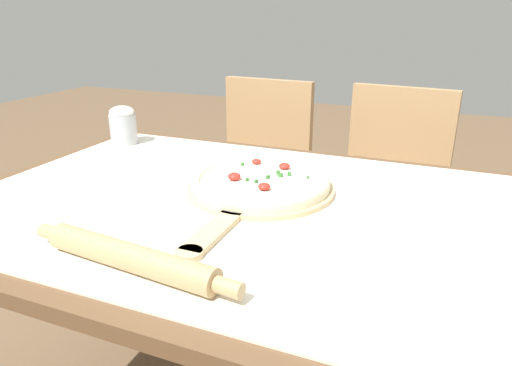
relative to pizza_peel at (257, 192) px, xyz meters
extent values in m
cube|color=brown|center=(-0.02, -0.05, -0.03)|extent=(1.30, 0.91, 0.03)
cylinder|color=brown|center=(-0.62, 0.35, -0.39)|extent=(0.06, 0.06, 0.70)
cylinder|color=brown|center=(0.57, 0.35, -0.39)|extent=(0.06, 0.06, 0.70)
cube|color=white|center=(-0.02, -0.05, -0.01)|extent=(1.22, 0.83, 0.00)
cylinder|color=#D6B784|center=(0.00, 0.02, 0.00)|extent=(0.35, 0.35, 0.01)
cube|color=#D6B784|center=(0.00, -0.22, 0.00)|extent=(0.04, 0.19, 0.01)
cylinder|color=#D6B784|center=(0.00, -0.31, 0.00)|extent=(0.05, 0.05, 0.01)
cylinder|color=beige|center=(0.00, 0.02, 0.01)|extent=(0.32, 0.32, 0.02)
torus|color=beige|center=(0.00, 0.02, 0.02)|extent=(0.32, 0.32, 0.02)
cylinder|color=white|center=(0.00, 0.02, 0.02)|extent=(0.28, 0.28, 0.00)
ellipsoid|color=red|center=(0.03, -0.04, 0.03)|extent=(0.03, 0.03, 0.02)
ellipsoid|color=red|center=(-0.05, -0.01, 0.03)|extent=(0.03, 0.03, 0.02)
ellipsoid|color=red|center=(0.03, 0.11, 0.03)|extent=(0.03, 0.03, 0.01)
ellipsoid|color=red|center=(-0.05, 0.12, 0.03)|extent=(0.02, 0.02, 0.01)
cube|color=#387533|center=(-0.02, -0.01, 0.03)|extent=(0.01, 0.01, 0.01)
cube|color=#387533|center=(0.04, 0.05, 0.03)|extent=(0.01, 0.01, 0.01)
cube|color=#387533|center=(0.10, 0.06, 0.03)|extent=(0.01, 0.01, 0.01)
cube|color=#387533|center=(0.03, 0.06, 0.03)|extent=(0.01, 0.01, 0.01)
cube|color=#387533|center=(0.02, 0.03, 0.03)|extent=(0.01, 0.01, 0.01)
cube|color=#387533|center=(0.00, -0.01, 0.03)|extent=(0.01, 0.01, 0.01)
cube|color=#387533|center=(0.06, 0.06, 0.03)|extent=(0.01, 0.01, 0.01)
cube|color=#387533|center=(-0.08, 0.09, 0.03)|extent=(0.01, 0.01, 0.01)
cylinder|color=tan|center=(-0.07, -0.39, 0.02)|extent=(0.33, 0.08, 0.05)
cylinder|color=tan|center=(-0.25, -0.37, 0.02)|extent=(0.05, 0.03, 0.03)
cylinder|color=tan|center=(0.12, -0.41, 0.02)|extent=(0.05, 0.03, 0.03)
cube|color=tan|center=(-0.30, 0.65, -0.31)|extent=(0.43, 0.43, 0.02)
cube|color=tan|center=(-0.29, 0.83, -0.08)|extent=(0.38, 0.06, 0.44)
cylinder|color=tan|center=(-0.47, 0.50, -0.53)|extent=(0.04, 0.04, 0.42)
cylinder|color=tan|center=(-0.15, 0.48, -0.53)|extent=(0.04, 0.04, 0.42)
cylinder|color=tan|center=(-0.45, 0.82, -0.53)|extent=(0.04, 0.04, 0.42)
cylinder|color=tan|center=(-0.13, 0.80, -0.53)|extent=(0.04, 0.04, 0.42)
cube|color=tan|center=(0.22, 0.65, -0.31)|extent=(0.44, 0.44, 0.02)
cube|color=tan|center=(0.24, 0.83, -0.08)|extent=(0.38, 0.08, 0.44)
cylinder|color=tan|center=(0.04, 0.51, -0.53)|extent=(0.04, 0.04, 0.42)
cylinder|color=tan|center=(0.36, 0.47, -0.53)|extent=(0.04, 0.04, 0.42)
cylinder|color=tan|center=(0.08, 0.83, -0.53)|extent=(0.04, 0.04, 0.42)
cylinder|color=tan|center=(0.40, 0.79, -0.53)|extent=(0.04, 0.04, 0.42)
cylinder|color=#B2B7BC|center=(-0.56, 0.24, 0.04)|extent=(0.08, 0.08, 0.09)
ellipsoid|color=white|center=(-0.56, 0.24, 0.10)|extent=(0.08, 0.08, 0.04)
camera|label=1|loc=(0.37, -0.91, 0.39)|focal=32.00mm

